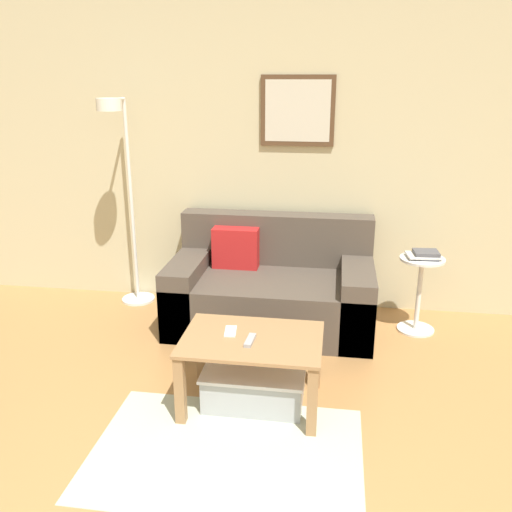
{
  "coord_description": "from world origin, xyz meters",
  "views": [
    {
      "loc": [
        0.48,
        -1.15,
        1.85
      ],
      "look_at": [
        0.03,
        1.84,
        0.85
      ],
      "focal_mm": 38.0,
      "sensor_mm": 36.0,
      "label": 1
    }
  ],
  "objects_px": {
    "storage_bin": "(255,384)",
    "cell_phone": "(231,331)",
    "couch": "(271,289)",
    "coffee_table": "(252,351)",
    "floor_lamp": "(123,182)",
    "remote_control": "(250,340)",
    "side_table": "(420,288)",
    "book_stack": "(425,255)"
  },
  "relations": [
    {
      "from": "side_table",
      "to": "remote_control",
      "type": "relative_size",
      "value": 3.9
    },
    {
      "from": "couch",
      "to": "cell_phone",
      "type": "distance_m",
      "value": 1.09
    },
    {
      "from": "remote_control",
      "to": "cell_phone",
      "type": "relative_size",
      "value": 1.07
    },
    {
      "from": "cell_phone",
      "to": "couch",
      "type": "bearing_deg",
      "value": 77.64
    },
    {
      "from": "couch",
      "to": "storage_bin",
      "type": "distance_m",
      "value": 1.12
    },
    {
      "from": "side_table",
      "to": "cell_phone",
      "type": "height_order",
      "value": "side_table"
    },
    {
      "from": "side_table",
      "to": "book_stack",
      "type": "relative_size",
      "value": 2.27
    },
    {
      "from": "couch",
      "to": "storage_bin",
      "type": "bearing_deg",
      "value": -87.97
    },
    {
      "from": "couch",
      "to": "floor_lamp",
      "type": "distance_m",
      "value": 1.44
    },
    {
      "from": "coffee_table",
      "to": "floor_lamp",
      "type": "relative_size",
      "value": 0.47
    },
    {
      "from": "side_table",
      "to": "couch",
      "type": "bearing_deg",
      "value": -178.53
    },
    {
      "from": "book_stack",
      "to": "coffee_table",
      "type": "bearing_deg",
      "value": -133.46
    },
    {
      "from": "storage_bin",
      "to": "remote_control",
      "type": "height_order",
      "value": "remote_control"
    },
    {
      "from": "coffee_table",
      "to": "side_table",
      "type": "distance_m",
      "value": 1.59
    },
    {
      "from": "storage_bin",
      "to": "book_stack",
      "type": "relative_size",
      "value": 2.32
    },
    {
      "from": "remote_control",
      "to": "cell_phone",
      "type": "height_order",
      "value": "remote_control"
    },
    {
      "from": "coffee_table",
      "to": "remote_control",
      "type": "height_order",
      "value": "remote_control"
    },
    {
      "from": "storage_bin",
      "to": "cell_phone",
      "type": "bearing_deg",
      "value": 168.44
    },
    {
      "from": "couch",
      "to": "coffee_table",
      "type": "distance_m",
      "value": 1.13
    },
    {
      "from": "floor_lamp",
      "to": "cell_phone",
      "type": "relative_size",
      "value": 12.18
    },
    {
      "from": "side_table",
      "to": "remote_control",
      "type": "distance_m",
      "value": 1.63
    },
    {
      "from": "coffee_table",
      "to": "floor_lamp",
      "type": "height_order",
      "value": "floor_lamp"
    },
    {
      "from": "storage_bin",
      "to": "floor_lamp",
      "type": "height_order",
      "value": "floor_lamp"
    },
    {
      "from": "couch",
      "to": "cell_phone",
      "type": "xyz_separation_m",
      "value": [
        -0.11,
        -1.07,
        0.15
      ]
    },
    {
      "from": "book_stack",
      "to": "remote_control",
      "type": "distance_m",
      "value": 1.65
    },
    {
      "from": "storage_bin",
      "to": "floor_lamp",
      "type": "distance_m",
      "value": 1.99
    },
    {
      "from": "floor_lamp",
      "to": "storage_bin",
      "type": "bearing_deg",
      "value": -44.74
    },
    {
      "from": "coffee_table",
      "to": "cell_phone",
      "type": "distance_m",
      "value": 0.17
    },
    {
      "from": "coffee_table",
      "to": "storage_bin",
      "type": "distance_m",
      "value": 0.23
    },
    {
      "from": "book_stack",
      "to": "couch",
      "type": "bearing_deg",
      "value": -178.2
    },
    {
      "from": "storage_bin",
      "to": "remote_control",
      "type": "bearing_deg",
      "value": -100.67
    },
    {
      "from": "side_table",
      "to": "storage_bin",
      "type": "bearing_deg",
      "value": -133.61
    },
    {
      "from": "remote_control",
      "to": "cell_phone",
      "type": "bearing_deg",
      "value": 144.86
    },
    {
      "from": "coffee_table",
      "to": "cell_phone",
      "type": "xyz_separation_m",
      "value": [
        -0.14,
        0.06,
        0.09
      ]
    },
    {
      "from": "floor_lamp",
      "to": "remote_control",
      "type": "height_order",
      "value": "floor_lamp"
    },
    {
      "from": "couch",
      "to": "floor_lamp",
      "type": "xyz_separation_m",
      "value": [
        -1.2,
        0.13,
        0.79
      ]
    },
    {
      "from": "book_stack",
      "to": "storage_bin",
      "type": "bearing_deg",
      "value": -133.77
    },
    {
      "from": "coffee_table",
      "to": "remote_control",
      "type": "relative_size",
      "value": 5.37
    },
    {
      "from": "floor_lamp",
      "to": "book_stack",
      "type": "xyz_separation_m",
      "value": [
        2.33,
        -0.09,
        -0.46
      ]
    },
    {
      "from": "coffee_table",
      "to": "book_stack",
      "type": "xyz_separation_m",
      "value": [
        1.1,
        1.16,
        0.27
      ]
    },
    {
      "from": "storage_bin",
      "to": "side_table",
      "type": "bearing_deg",
      "value": 46.39
    },
    {
      "from": "floor_lamp",
      "to": "remote_control",
      "type": "bearing_deg",
      "value": -46.83
    }
  ]
}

